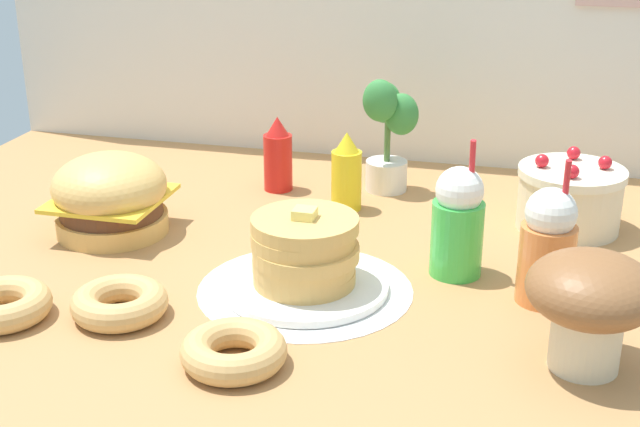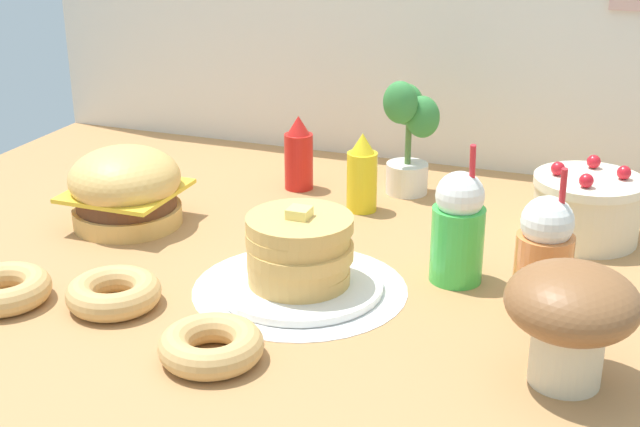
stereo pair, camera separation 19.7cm
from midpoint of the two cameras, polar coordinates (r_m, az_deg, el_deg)
name	(u,v)px [view 1 (the left image)]	position (r m, az deg, el deg)	size (l,w,h in m)	color
ground_plane	(296,276)	(2.02, -4.34, -4.09)	(2.43, 1.79, 0.02)	#B27F4C
doily_mat	(305,289)	(1.93, -3.90, -4.98)	(0.47, 0.47, 0.00)	white
burger	(110,196)	(2.28, -15.83, 1.05)	(0.28, 0.28, 0.20)	#DBA859
pancake_stack	(305,258)	(1.90, -3.99, -2.94)	(0.36, 0.36, 0.19)	white
layer_cake	(570,198)	(2.28, 13.48, 0.94)	(0.27, 0.27, 0.19)	beige
ketchup_bottle	(278,156)	(2.50, -5.00, 3.67)	(0.08, 0.08, 0.21)	red
mustard_bottle	(346,174)	(2.35, -0.68, 2.54)	(0.08, 0.08, 0.21)	yellow
cream_soda_cup	(458,222)	(1.97, 6.08, -0.61)	(0.12, 0.12, 0.32)	green
orange_float_cup	(548,247)	(1.87, 11.60, -2.17)	(0.12, 0.12, 0.32)	orange
donut_pink_glaze	(2,304)	(1.95, -22.61, -5.47)	(0.20, 0.20, 0.06)	tan
donut_chocolate	(119,302)	(1.88, -15.80, -5.60)	(0.20, 0.20, 0.06)	tan
donut_vanilla	(235,350)	(1.66, -8.94, -8.81)	(0.20, 0.20, 0.06)	tan
potted_plant	(388,131)	(2.47, 2.12, 5.33)	(0.15, 0.13, 0.33)	white
mushroom_stool	(591,299)	(1.63, 13.80, -5.50)	(0.24, 0.24, 0.22)	beige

